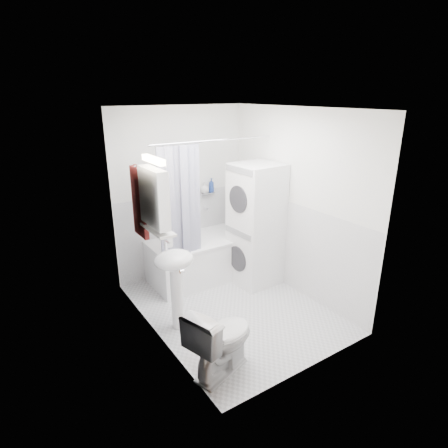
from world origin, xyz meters
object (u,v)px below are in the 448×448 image
sink (175,272)px  washer_dryer (256,225)px  bathtub (205,255)px  toilet (221,339)px

sink → washer_dryer: size_ratio=0.62×
sink → washer_dryer: (1.43, 0.41, 0.14)m
bathtub → sink: 1.33m
sink → bathtub: bearing=44.6°
bathtub → toilet: (-0.88, -1.78, 0.02)m
bathtub → washer_dryer: (0.52, -0.49, 0.51)m
washer_dryer → toilet: washer_dryer is taller
toilet → sink: bearing=-15.3°
bathtub → toilet: size_ratio=2.21×
sink → toilet: (0.03, -0.88, -0.35)m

